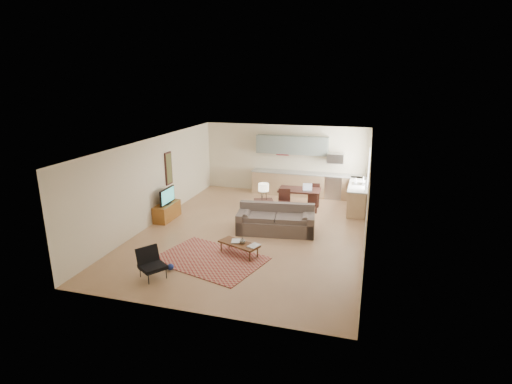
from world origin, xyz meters
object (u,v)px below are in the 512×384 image
(tv_credenza, at_px, (167,211))
(dining_table, at_px, (299,199))
(armchair, at_px, (153,264))
(sofa, at_px, (276,219))
(console_table, at_px, (263,210))
(coffee_table, at_px, (239,249))

(tv_credenza, bearing_deg, dining_table, 28.91)
(armchair, bearing_deg, sofa, 3.53)
(console_table, height_order, dining_table, dining_table)
(coffee_table, relative_size, armchair, 1.58)
(armchair, xyz_separation_m, dining_table, (2.39, 5.88, 0.01))
(tv_credenza, distance_m, console_table, 3.16)
(coffee_table, bearing_deg, tv_credenza, 170.01)
(coffee_table, height_order, armchair, armchair)
(sofa, height_order, console_table, sofa)
(sofa, bearing_deg, console_table, 116.27)
(tv_credenza, xyz_separation_m, dining_table, (3.98, 2.20, 0.10))
(sofa, xyz_separation_m, armchair, (-2.09, -3.52, -0.06))
(sofa, relative_size, dining_table, 1.65)
(sofa, distance_m, armchair, 4.09)
(sofa, xyz_separation_m, dining_table, (0.29, 2.36, -0.05))
(sofa, relative_size, console_table, 3.42)
(tv_credenza, bearing_deg, sofa, -2.47)
(coffee_table, bearing_deg, dining_table, 100.24)
(coffee_table, height_order, tv_credenza, tv_credenza)
(sofa, distance_m, console_table, 1.13)
(coffee_table, height_order, console_table, console_table)
(console_table, bearing_deg, sofa, -77.28)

